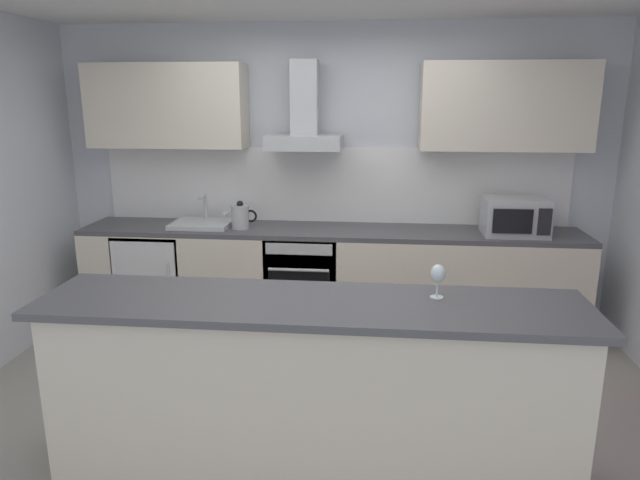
% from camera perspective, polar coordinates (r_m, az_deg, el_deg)
% --- Properties ---
extents(ground, '(5.80, 4.51, 0.02)m').
position_cam_1_polar(ground, '(3.78, -1.12, -17.51)').
color(ground, gray).
extents(wall_back, '(5.80, 0.12, 2.60)m').
position_cam_1_polar(wall_back, '(5.07, 1.32, 6.49)').
color(wall_back, silver).
rests_on(wall_back, ground).
extents(backsplash_tile, '(4.08, 0.02, 0.66)m').
position_cam_1_polar(backsplash_tile, '(5.01, 1.25, 5.59)').
color(backsplash_tile, white).
extents(counter_back, '(4.22, 0.60, 0.90)m').
position_cam_1_polar(counter_back, '(4.89, 0.90, -4.02)').
color(counter_back, beige).
rests_on(counter_back, ground).
extents(counter_island, '(2.80, 0.64, 0.98)m').
position_cam_1_polar(counter_island, '(3.06, -0.88, -14.71)').
color(counter_island, beige).
rests_on(counter_island, ground).
extents(upper_cabinets, '(4.17, 0.32, 0.70)m').
position_cam_1_polar(upper_cabinets, '(4.80, 1.13, 13.37)').
color(upper_cabinets, beige).
extents(oven, '(0.60, 0.62, 0.80)m').
position_cam_1_polar(oven, '(4.89, -1.66, -3.92)').
color(oven, slate).
rests_on(oven, ground).
extents(refrigerator, '(0.58, 0.60, 0.85)m').
position_cam_1_polar(refrigerator, '(5.22, -16.09, -3.69)').
color(refrigerator, white).
rests_on(refrigerator, ground).
extents(microwave, '(0.50, 0.38, 0.30)m').
position_cam_1_polar(microwave, '(4.80, 19.12, 2.25)').
color(microwave, '#B7BABC').
rests_on(microwave, counter_back).
extents(sink, '(0.50, 0.40, 0.26)m').
position_cam_1_polar(sink, '(4.96, -11.84, 1.67)').
color(sink, silver).
rests_on(sink, counter_back).
extents(kettle, '(0.29, 0.15, 0.24)m').
position_cam_1_polar(kettle, '(4.81, -8.05, 2.38)').
color(kettle, '#B7BABC').
rests_on(kettle, counter_back).
extents(range_hood, '(0.62, 0.45, 0.72)m').
position_cam_1_polar(range_hood, '(4.78, -1.56, 11.89)').
color(range_hood, '#B7BABC').
extents(wine_glass, '(0.08, 0.08, 0.18)m').
position_cam_1_polar(wine_glass, '(2.93, 11.83, -3.47)').
color(wine_glass, silver).
rests_on(wine_glass, counter_island).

